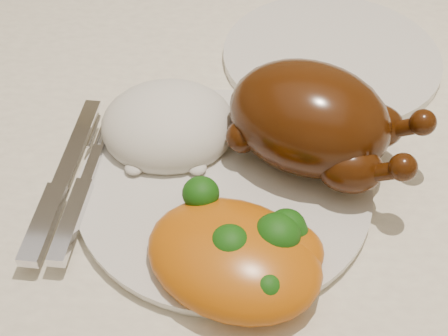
# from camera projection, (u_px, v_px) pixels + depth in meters

# --- Properties ---
(dining_table) EXTENTS (1.60, 0.90, 0.76)m
(dining_table) POSITION_uv_depth(u_px,v_px,m) (122.00, 199.00, 0.68)
(dining_table) COLOR brown
(dining_table) RESTS_ON floor
(tablecloth) EXTENTS (1.73, 1.03, 0.18)m
(tablecloth) POSITION_uv_depth(u_px,v_px,m) (114.00, 151.00, 0.62)
(tablecloth) COLOR white
(tablecloth) RESTS_ON dining_table
(dinner_plate) EXTENTS (0.31, 0.31, 0.01)m
(dinner_plate) POSITION_uv_depth(u_px,v_px,m) (224.00, 188.00, 0.54)
(dinner_plate) COLOR silver
(dinner_plate) RESTS_ON tablecloth
(side_plate) EXTENTS (0.29, 0.29, 0.01)m
(side_plate) POSITION_uv_depth(u_px,v_px,m) (331.00, 56.00, 0.67)
(side_plate) COLOR silver
(side_plate) RESTS_ON tablecloth
(roast_chicken) EXTENTS (0.19, 0.15, 0.09)m
(roast_chicken) POSITION_uv_depth(u_px,v_px,m) (313.00, 120.00, 0.53)
(roast_chicken) COLOR #401D06
(roast_chicken) RESTS_ON dinner_plate
(rice_mound) EXTENTS (0.14, 0.13, 0.06)m
(rice_mound) POSITION_uv_depth(u_px,v_px,m) (169.00, 126.00, 0.57)
(rice_mound) COLOR white
(rice_mound) RESTS_ON dinner_plate
(mac_and_cheese) EXTENTS (0.17, 0.15, 0.05)m
(mac_and_cheese) POSITION_uv_depth(u_px,v_px,m) (245.00, 253.00, 0.47)
(mac_and_cheese) COLOR #C5520C
(mac_and_cheese) RESTS_ON dinner_plate
(cutlery) EXTENTS (0.04, 0.19, 0.01)m
(cutlery) POSITION_uv_depth(u_px,v_px,m) (67.00, 196.00, 0.52)
(cutlery) COLOR silver
(cutlery) RESTS_ON dinner_plate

